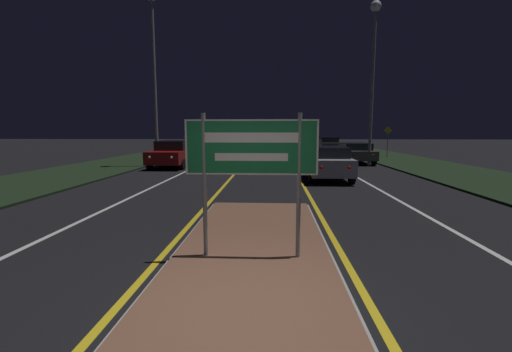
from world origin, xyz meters
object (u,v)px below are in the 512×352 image
(streetlight_right_near, at_px, (374,54))
(car_receding_0, at_px, (327,162))
(streetlight_left_near, at_px, (153,51))
(car_approaching_2, at_px, (249,140))
(car_receding_1, at_px, (354,152))
(warning_sign, at_px, (388,139))
(car_approaching_1, at_px, (246,144))
(car_receding_2, at_px, (328,145))
(car_approaching_0, at_px, (174,153))
(highway_sign, at_px, (251,155))

(streetlight_right_near, height_order, car_receding_0, streetlight_right_near)
(streetlight_left_near, distance_m, car_approaching_2, 28.29)
(car_receding_1, bearing_deg, car_receding_0, -111.13)
(warning_sign, bearing_deg, streetlight_right_near, -116.39)
(car_receding_1, relative_size, car_approaching_2, 1.03)
(car_approaching_1, bearing_deg, car_approaching_2, 92.21)
(car_receding_2, relative_size, car_approaching_0, 0.90)
(warning_sign, bearing_deg, car_approaching_1, 146.29)
(car_receding_0, relative_size, warning_sign, 1.79)
(car_receding_1, height_order, car_approaching_0, car_approaching_0)
(car_receding_2, bearing_deg, car_receding_0, -99.20)
(car_approaching_2, bearing_deg, car_receding_0, -80.02)
(car_approaching_1, bearing_deg, streetlight_left_near, -104.43)
(car_approaching_2, bearing_deg, highway_sign, -86.02)
(streetlight_right_near, relative_size, car_receding_0, 2.23)
(car_approaching_2, bearing_deg, streetlight_right_near, -71.09)
(highway_sign, xyz_separation_m, car_approaching_2, (-2.90, 41.62, -0.94))
(streetlight_right_near, relative_size, warning_sign, 4.01)
(car_receding_0, height_order, car_receding_1, car_receding_0)
(car_receding_2, bearing_deg, warning_sign, -59.02)
(highway_sign, distance_m, car_approaching_0, 15.55)
(car_approaching_0, bearing_deg, streetlight_right_near, 4.13)
(car_approaching_0, xyz_separation_m, car_approaching_1, (3.08, 14.82, -0.04))
(car_receding_0, xyz_separation_m, car_receding_2, (2.89, 17.84, 0.04))
(streetlight_right_near, bearing_deg, warning_sign, 63.61)
(car_receding_0, xyz_separation_m, car_approaching_1, (-5.14, 19.61, 0.00))
(car_receding_1, height_order, warning_sign, warning_sign)
(car_approaching_1, xyz_separation_m, car_approaching_2, (-0.47, 12.29, 0.05))
(car_receding_1, bearing_deg, streetlight_left_near, -164.66)
(streetlight_left_near, bearing_deg, car_receding_0, -25.97)
(car_receding_1, relative_size, warning_sign, 1.98)
(car_approaching_0, xyz_separation_m, warning_sign, (14.70, 7.07, 0.70))
(car_approaching_2, bearing_deg, warning_sign, -58.89)
(car_receding_0, relative_size, car_approaching_0, 0.91)
(streetlight_right_near, distance_m, car_approaching_1, 17.36)
(car_receding_0, relative_size, car_approaching_1, 0.97)
(streetlight_right_near, relative_size, car_approaching_1, 2.16)
(car_approaching_2, bearing_deg, car_receding_1, -70.43)
(car_approaching_0, relative_size, car_approaching_2, 1.03)
(highway_sign, distance_m, car_receding_1, 18.37)
(highway_sign, bearing_deg, streetlight_right_near, 68.33)
(streetlight_left_near, xyz_separation_m, car_receding_2, (11.94, 13.43, -5.75))
(car_receding_0, distance_m, car_approaching_0, 9.52)
(car_receding_0, bearing_deg, warning_sign, 61.37)
(streetlight_left_near, height_order, car_approaching_1, streetlight_left_near)
(car_receding_2, xyz_separation_m, car_approaching_0, (-11.11, -13.04, -0.00))
(car_receding_1, bearing_deg, car_approaching_2, 109.57)
(car_approaching_0, distance_m, warning_sign, 16.32)
(streetlight_left_near, bearing_deg, streetlight_right_near, 5.60)
(highway_sign, relative_size, car_approaching_1, 0.53)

